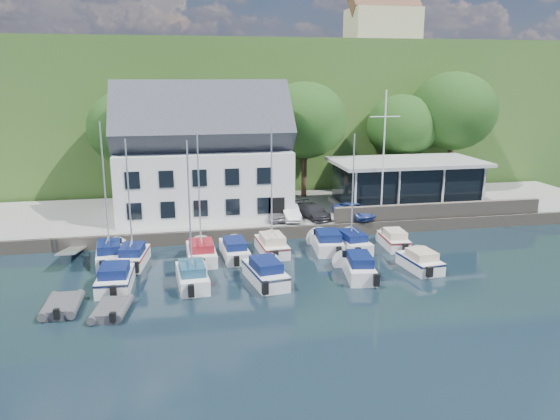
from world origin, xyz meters
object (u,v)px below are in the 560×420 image
at_px(club_pavilion, 406,183).
at_px(flagpole, 384,156).
at_px(car_white, 290,212).
at_px(boat_r1_3, 234,248).
at_px(harbor_building, 203,163).
at_px(boat_r1_1, 129,201).
at_px(boat_r1_4, 272,193).
at_px(boat_r2_2, 265,270).
at_px(dinghy_0, 62,304).
at_px(boat_r1_5, 327,240).
at_px(dinghy_1, 111,308).
at_px(boat_r1_0, 105,198).
at_px(boat_r1_2, 199,199).
at_px(car_silver, 273,213).
at_px(boat_r2_4, 420,259).
at_px(boat_r1_6, 353,193).
at_px(boat_r1_7, 394,238).
at_px(boat_r2_3, 358,265).
at_px(car_dgrey, 313,211).
at_px(car_blue, 354,210).
at_px(boat_r2_1, 190,214).
at_px(boat_r2_0, 115,276).

xyz_separation_m(club_pavilion, flagpole, (-3.86, -3.98, 3.12)).
xyz_separation_m(car_white, boat_r1_3, (-5.18, -5.69, -0.92)).
height_order(harbor_building, boat_r1_1, harbor_building).
bearing_deg(boat_r1_3, boat_r1_4, 6.02).
bearing_deg(club_pavilion, car_white, -165.25).
xyz_separation_m(boat_r2_2, dinghy_0, (-11.52, -1.99, -0.40)).
relative_size(boat_r1_5, dinghy_1, 1.82).
height_order(boat_r1_0, dinghy_0, boat_r1_0).
height_order(boat_r1_3, boat_r1_4, boat_r1_4).
xyz_separation_m(dinghy_0, dinghy_1, (2.68, -1.01, -0.03)).
relative_size(boat_r1_2, dinghy_1, 2.84).
distance_m(car_silver, boat_r1_4, 6.23).
distance_m(car_white, boat_r2_4, 12.37).
distance_m(boat_r1_1, boat_r2_2, 10.22).
distance_m(boat_r1_6, boat_r1_7, 4.83).
relative_size(car_white, boat_r1_2, 0.43).
bearing_deg(boat_r1_6, boat_r1_5, 172.65).
distance_m(flagpole, dinghy_1, 24.56).
height_order(boat_r1_7, boat_r2_3, boat_r2_3).
bearing_deg(dinghy_0, boat_r1_6, 22.29).
bearing_deg(boat_r2_3, club_pavilion, 65.07).
height_order(boat_r1_1, boat_r1_5, boat_r1_1).
bearing_deg(club_pavilion, boat_r2_4, -109.50).
relative_size(car_dgrey, flagpole, 0.39).
distance_m(harbor_building, boat_r1_5, 13.03).
xyz_separation_m(car_white, car_blue, (5.37, -0.36, 0.02)).
relative_size(flagpole, boat_r2_2, 1.68).
height_order(boat_r1_5, dinghy_0, boat_r1_5).
bearing_deg(car_blue, car_white, 157.97).
distance_m(flagpole, boat_r1_2, 15.84).
height_order(flagpole, boat_r1_1, flagpole).
bearing_deg(boat_r1_3, car_dgrey, 36.43).
distance_m(car_dgrey, boat_r1_2, 11.55).
relative_size(boat_r1_2, boat_r2_3, 1.42).
bearing_deg(dinghy_0, car_dgrey, 37.71).
bearing_deg(boat_r1_3, flagpole, 17.50).
relative_size(car_silver, boat_r1_4, 0.39).
distance_m(boat_r2_1, boat_r2_2, 5.80).
xyz_separation_m(boat_r2_0, dinghy_0, (-2.54, -2.78, -0.37)).
bearing_deg(dinghy_1, boat_r2_4, 18.88).
relative_size(club_pavilion, boat_r2_4, 2.71).
height_order(car_blue, boat_r1_2, boat_r1_2).
relative_size(boat_r1_4, boat_r2_1, 0.99).
bearing_deg(boat_r1_4, car_silver, 75.43).
relative_size(car_dgrey, boat_r1_6, 0.48).
xyz_separation_m(boat_r1_0, boat_r1_2, (6.15, -0.84, -0.19)).
distance_m(club_pavilion, car_white, 11.77).
height_order(boat_r2_0, boat_r2_2, boat_r2_2).
xyz_separation_m(car_blue, boat_r2_4, (1.17, -10.10, -0.95)).
xyz_separation_m(boat_r1_1, dinghy_1, (-0.63, -7.84, -4.09)).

